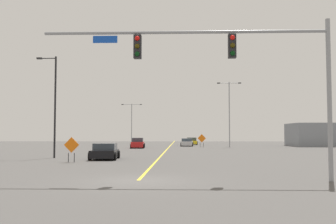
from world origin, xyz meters
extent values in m
plane|color=#4C4947|center=(0.00, 0.00, 0.00)|extent=(173.07, 173.07, 0.00)
cube|color=yellow|center=(0.00, 48.08, 0.00)|extent=(0.16, 96.15, 0.01)
cylinder|color=gray|center=(8.34, 0.00, 3.55)|extent=(0.20, 0.20, 7.10)
cylinder|color=gray|center=(2.04, 0.00, 6.56)|extent=(12.60, 0.14, 0.14)
cube|color=black|center=(4.14, 0.00, 5.92)|extent=(0.34, 0.32, 1.05)
sphere|color=red|center=(4.14, -0.17, 6.27)|extent=(0.22, 0.22, 0.22)
sphere|color=#3C3106|center=(4.14, -0.17, 5.92)|extent=(0.22, 0.22, 0.22)
sphere|color=black|center=(4.14, -0.17, 5.57)|extent=(0.22, 0.22, 0.22)
cube|color=black|center=(-0.06, 0.00, 5.92)|extent=(0.34, 0.32, 1.05)
sphere|color=red|center=(-0.06, -0.17, 6.27)|extent=(0.22, 0.22, 0.22)
sphere|color=#3C3106|center=(-0.06, -0.17, 5.92)|extent=(0.22, 0.22, 0.22)
sphere|color=black|center=(-0.06, -0.17, 5.57)|extent=(0.22, 0.22, 0.22)
cube|color=#1447B7|center=(-1.52, 0.00, 6.27)|extent=(1.10, 0.03, 0.32)
cylinder|color=gray|center=(-8.66, 64.30, 4.20)|extent=(0.16, 0.16, 8.40)
cylinder|color=gray|center=(-9.64, 64.30, 8.25)|extent=(1.97, 0.08, 0.08)
cube|color=#262628|center=(-10.62, 64.30, 8.25)|extent=(0.44, 0.24, 0.14)
cylinder|color=gray|center=(-7.67, 64.30, 8.25)|extent=(1.97, 0.08, 0.08)
cube|color=#262628|center=(-6.69, 64.30, 8.25)|extent=(0.44, 0.24, 0.14)
cylinder|color=gray|center=(9.14, 41.40, 4.94)|extent=(0.16, 0.16, 9.88)
cylinder|color=gray|center=(8.35, 41.40, 9.73)|extent=(1.59, 0.08, 0.08)
cube|color=#262628|center=(7.55, 41.40, 9.73)|extent=(0.44, 0.24, 0.14)
cylinder|color=gray|center=(9.93, 41.40, 9.73)|extent=(1.59, 0.08, 0.08)
cube|color=#262628|center=(10.73, 41.40, 9.73)|extent=(0.44, 0.24, 0.14)
cylinder|color=black|center=(-8.87, 15.41, 4.33)|extent=(0.16, 0.16, 8.66)
cylinder|color=black|center=(-9.58, 15.41, 8.51)|extent=(1.43, 0.08, 0.08)
cube|color=#262628|center=(-10.30, 15.41, 8.51)|extent=(0.44, 0.24, 0.14)
cube|color=orange|center=(-5.99, 10.49, 1.25)|extent=(1.12, 0.12, 1.12)
cylinder|color=black|center=(-6.21, 10.50, 0.33)|extent=(0.05, 0.05, 0.67)
cylinder|color=black|center=(-5.78, 10.47, 0.33)|extent=(0.05, 0.05, 0.67)
cube|color=orange|center=(5.06, 43.19, 1.33)|extent=(1.30, 0.17, 1.30)
cylinder|color=black|center=(4.81, 43.17, 0.33)|extent=(0.05, 0.05, 0.66)
cylinder|color=black|center=(5.31, 43.22, 0.33)|extent=(0.05, 0.05, 0.66)
cube|color=black|center=(-4.24, 13.78, 0.46)|extent=(2.12, 4.04, 0.60)
cube|color=#333D47|center=(-4.25, 13.98, 1.02)|extent=(1.83, 2.26, 0.52)
cylinder|color=black|center=(-5.10, 12.35, 0.32)|extent=(0.26, 0.65, 0.64)
cylinder|color=black|center=(-3.22, 12.47, 0.32)|extent=(0.26, 0.65, 0.64)
cylinder|color=black|center=(-5.26, 15.10, 0.32)|extent=(0.26, 0.65, 0.64)
cylinder|color=black|center=(-3.38, 15.21, 0.32)|extent=(0.26, 0.65, 0.64)
cube|color=#B7BABF|center=(2.82, 47.14, 0.48)|extent=(2.02, 4.42, 0.63)
cube|color=#333D47|center=(2.81, 46.92, 1.03)|extent=(1.76, 2.56, 0.48)
cylinder|color=black|center=(3.80, 48.62, 0.32)|extent=(0.25, 0.65, 0.64)
cylinder|color=black|center=(1.97, 48.70, 0.32)|extent=(0.25, 0.65, 0.64)
cylinder|color=black|center=(3.67, 45.58, 0.32)|extent=(0.25, 0.65, 0.64)
cylinder|color=black|center=(1.84, 45.66, 0.32)|extent=(0.25, 0.65, 0.64)
cube|color=gold|center=(3.82, 55.07, 0.47)|extent=(1.92, 4.05, 0.61)
cube|color=#333D47|center=(3.82, 54.87, 1.06)|extent=(1.70, 2.00, 0.57)
cylinder|color=black|center=(4.77, 56.47, 0.32)|extent=(0.23, 0.64, 0.64)
cylinder|color=black|center=(2.91, 56.49, 0.32)|extent=(0.23, 0.64, 0.64)
cylinder|color=black|center=(4.73, 53.65, 0.32)|extent=(0.23, 0.64, 0.64)
cylinder|color=black|center=(2.87, 53.68, 0.32)|extent=(0.23, 0.64, 0.64)
cube|color=red|center=(-4.36, 38.17, 0.52)|extent=(1.94, 4.54, 0.72)
cube|color=#333D47|center=(-4.37, 38.39, 1.17)|extent=(1.67, 2.69, 0.58)
cylinder|color=black|center=(-5.13, 36.57, 0.32)|extent=(0.25, 0.65, 0.64)
cylinder|color=black|center=(-3.42, 36.66, 0.32)|extent=(0.25, 0.65, 0.64)
cylinder|color=black|center=(-5.29, 39.68, 0.32)|extent=(0.25, 0.65, 0.64)
cylinder|color=black|center=(-3.59, 39.77, 0.32)|extent=(0.25, 0.65, 0.64)
cube|color=gray|center=(24.56, 47.48, 1.88)|extent=(9.10, 8.29, 3.76)
camera|label=1|loc=(1.88, -16.94, 2.05)|focal=41.21mm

